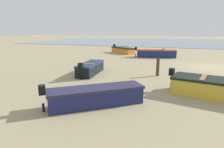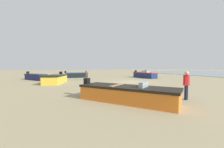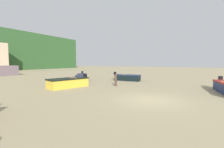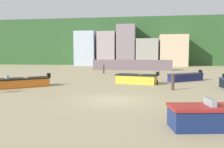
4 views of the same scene
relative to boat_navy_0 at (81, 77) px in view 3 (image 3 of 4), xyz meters
The scene contains 5 objects.
ground_plane 13.44m from the boat_navy_0, 117.96° to the right, with size 160.00×160.00×0.00m, color tan.
boat_navy_0 is the anchor object (origin of this frame).
boat_black_1 6.57m from the boat_navy_0, 63.57° to the right, with size 1.45×3.91×1.18m.
boat_yellow_4 6.10m from the boat_navy_0, 150.14° to the right, with size 4.41×2.58×1.27m.
mooring_post_near_water 7.20m from the boat_navy_0, 107.35° to the right, with size 0.24×0.24×1.31m, color #47342A.
Camera 3 is at (-10.00, -2.90, 2.54)m, focal length 24.33 mm.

